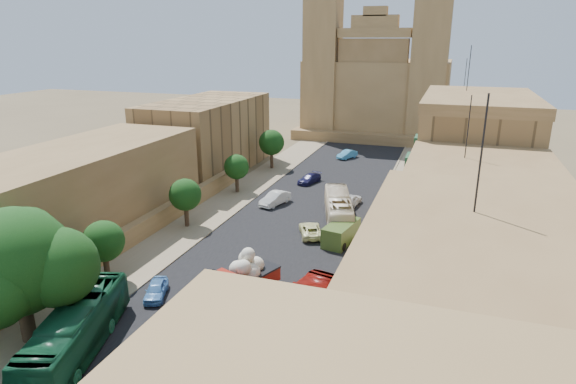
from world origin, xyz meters
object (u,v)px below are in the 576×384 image
Objects in this scene: street_tree_c at (236,167)px; red_truck at (239,280)px; church at (377,85)px; car_blue_b at (347,154)px; street_tree_a at (103,241)px; car_blue_a at (156,289)px; ficus_tree at (17,265)px; pedestrian_c at (344,276)px; car_dkblue at (309,179)px; street_tree_d at (272,143)px; bus_red_east at (288,325)px; street_tree_b at (185,195)px; bus_cream_east at (338,208)px; car_white_a at (275,199)px; car_white_b at (351,200)px; bus_green_north at (76,331)px; olive_pickup at (341,233)px; car_cream at (311,230)px.

red_truck is (10.97, -23.60, -1.44)m from street_tree_c.
church is 9.36× the size of car_blue_b.
street_tree_a reaches higher than car_blue_a.
ficus_tree is 8.22m from street_tree_a.
car_dkblue is at bearing -133.84° from pedestrian_c.
street_tree_d is 42.69m from bus_red_east.
street_tree_a is 36.00m from street_tree_d.
street_tree_b is 1.26× the size of car_blue_b.
bus_red_east is 1.06× the size of bus_cream_east.
street_tree_b is 3.16× the size of pedestrian_c.
pedestrian_c is at bearing -60.52° from street_tree_d.
street_tree_d is at bearing -109.78° from car_blue_b.
car_blue_b is at bearing 92.43° from red_truck.
car_white_a is at bearing 73.87° from street_tree_a.
street_tree_b is at bearing -30.41° from bus_red_east.
bus_red_east is at bearing 14.16° from pedestrian_c.
red_truck reaches higher than car_blue_a.
street_tree_b is at bearing -80.99° from car_blue_b.
car_white_a is at bearing 55.97° from street_tree_b.
street_tree_d reaches higher than car_blue_b.
church is 44.32m from car_white_b.
red_truck is at bearing 63.67° from bus_cream_east.
car_blue_a is (0.65, 7.12, -0.91)m from bus_green_north.
car_white_b is at bearing 96.83° from olive_pickup.
car_cream is at bearing 86.54° from car_white_b.
olive_pickup reaches higher than car_white_b.
street_tree_a reaches higher than pedestrian_c.
street_tree_c is 0.43× the size of bus_red_east.
street_tree_d reaches higher than car_white_a.
olive_pickup is at bearing 44.78° from bus_green_north.
olive_pickup is (4.53, 12.57, -0.75)m from red_truck.
bus_red_east is 11.30m from car_blue_a.
street_tree_a is 18.38m from pedestrian_c.
car_blue_a is 21.96m from car_white_a.
car_white_b is at bearing -72.57° from bus_red_east.
street_tree_b is 1.23× the size of car_dkblue.
church reaches higher than car_blue_b.
bus_green_north is at bearing -94.33° from church.
bus_red_east is 17.55m from car_cream.
car_cream is at bearing -124.98° from pedestrian_c.
bus_green_north is (-11.16, -21.03, 0.57)m from olive_pickup.
olive_pickup is 3.18m from car_cream.
car_blue_a is (-5.97, -1.34, -1.10)m from red_truck.
olive_pickup is 10.50m from car_white_b.
car_cream is at bearing 52.33° from bus_green_north.
ficus_tree is 5.57× the size of pedestrian_c.
car_white_b is at bearing 55.23° from bus_green_north.
street_tree_a is 1.16× the size of car_cream.
red_truck reaches higher than bus_red_east.
olive_pickup is at bearing -84.14° from church.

